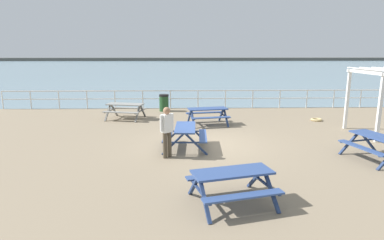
{
  "coord_description": "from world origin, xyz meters",
  "views": [
    {
      "loc": [
        -0.92,
        -11.76,
        3.43
      ],
      "look_at": [
        -0.56,
        0.57,
        0.8
      ],
      "focal_mm": 30.92,
      "sensor_mm": 36.0,
      "label": 1
    }
  ],
  "objects_px": {
    "picnic_table_mid_centre": "(185,132)",
    "visitor": "(167,129)",
    "picnic_table_far_left": "(125,107)",
    "litter_bin": "(164,103)",
    "picnic_table_seaward": "(232,179)",
    "picnic_table_far_right": "(378,142)",
    "picnic_table_near_right": "(208,112)"
  },
  "relations": [
    {
      "from": "picnic_table_mid_centre",
      "to": "visitor",
      "type": "bearing_deg",
      "value": 152.62
    },
    {
      "from": "picnic_table_far_left",
      "to": "visitor",
      "type": "xyz_separation_m",
      "value": [
        2.38,
        -6.19,
        0.36
      ]
    },
    {
      "from": "picnic_table_mid_centre",
      "to": "litter_bin",
      "type": "relative_size",
      "value": 1.96
    },
    {
      "from": "picnic_table_seaward",
      "to": "picnic_table_far_right",
      "type": "bearing_deg",
      "value": 15.31
    },
    {
      "from": "picnic_table_near_right",
      "to": "picnic_table_seaward",
      "type": "xyz_separation_m",
      "value": [
        -0.06,
        -8.1,
        0.0
      ]
    },
    {
      "from": "picnic_table_near_right",
      "to": "visitor",
      "type": "height_order",
      "value": "visitor"
    },
    {
      "from": "picnic_table_near_right",
      "to": "picnic_table_seaward",
      "type": "relative_size",
      "value": 0.96
    },
    {
      "from": "picnic_table_seaward",
      "to": "litter_bin",
      "type": "xyz_separation_m",
      "value": [
        -2.16,
        11.63,
        -0.1
      ]
    },
    {
      "from": "picnic_table_far_right",
      "to": "visitor",
      "type": "relative_size",
      "value": 1.28
    },
    {
      "from": "visitor",
      "to": "picnic_table_far_right",
      "type": "bearing_deg",
      "value": 45.24
    },
    {
      "from": "picnic_table_seaward",
      "to": "litter_bin",
      "type": "distance_m",
      "value": 11.83
    },
    {
      "from": "picnic_table_far_left",
      "to": "litter_bin",
      "type": "height_order",
      "value": "litter_bin"
    },
    {
      "from": "picnic_table_far_right",
      "to": "litter_bin",
      "type": "bearing_deg",
      "value": 24.43
    },
    {
      "from": "picnic_table_mid_centre",
      "to": "visitor",
      "type": "relative_size",
      "value": 1.12
    },
    {
      "from": "picnic_table_seaward",
      "to": "litter_bin",
      "type": "bearing_deg",
      "value": 85.94
    },
    {
      "from": "picnic_table_near_right",
      "to": "picnic_table_mid_centre",
      "type": "distance_m",
      "value": 3.88
    },
    {
      "from": "picnic_table_far_left",
      "to": "picnic_table_seaward",
      "type": "relative_size",
      "value": 0.98
    },
    {
      "from": "picnic_table_far_right",
      "to": "picnic_table_seaward",
      "type": "bearing_deg",
      "value": 104.71
    },
    {
      "from": "picnic_table_far_right",
      "to": "visitor",
      "type": "distance_m",
      "value": 6.69
    },
    {
      "from": "visitor",
      "to": "litter_bin",
      "type": "bearing_deg",
      "value": 142.59
    },
    {
      "from": "picnic_table_near_right",
      "to": "picnic_table_far_left",
      "type": "distance_m",
      "value": 4.29
    },
    {
      "from": "picnic_table_near_right",
      "to": "picnic_table_far_right",
      "type": "bearing_deg",
      "value": -56.13
    },
    {
      "from": "picnic_table_near_right",
      "to": "picnic_table_seaward",
      "type": "height_order",
      "value": "same"
    },
    {
      "from": "picnic_table_far_left",
      "to": "picnic_table_seaward",
      "type": "xyz_separation_m",
      "value": [
        3.99,
        -9.51,
        0.0
      ]
    },
    {
      "from": "picnic_table_near_right",
      "to": "visitor",
      "type": "bearing_deg",
      "value": -119.33
    },
    {
      "from": "picnic_table_near_right",
      "to": "picnic_table_seaward",
      "type": "bearing_deg",
      "value": -100.48
    },
    {
      "from": "picnic_table_far_right",
      "to": "visitor",
      "type": "bearing_deg",
      "value": 71.25
    },
    {
      "from": "picnic_table_mid_centre",
      "to": "picnic_table_far_right",
      "type": "distance_m",
      "value": 6.24
    },
    {
      "from": "picnic_table_far_right",
      "to": "visitor",
      "type": "xyz_separation_m",
      "value": [
        -6.67,
        0.41,
        0.36
      ]
    },
    {
      "from": "picnic_table_seaward",
      "to": "visitor",
      "type": "relative_size",
      "value": 1.28
    },
    {
      "from": "picnic_table_mid_centre",
      "to": "visitor",
      "type": "xyz_separation_m",
      "value": [
        -0.6,
        -1.04,
        0.36
      ]
    },
    {
      "from": "picnic_table_far_left",
      "to": "picnic_table_mid_centre",
      "type": "bearing_deg",
      "value": -47.71
    }
  ]
}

